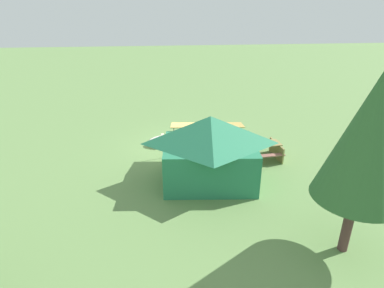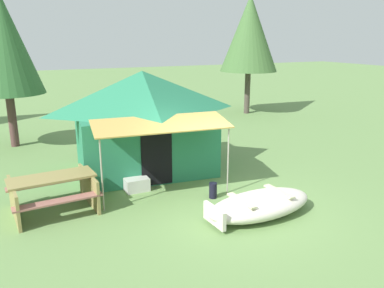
% 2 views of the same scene
% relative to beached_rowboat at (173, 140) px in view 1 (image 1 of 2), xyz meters
% --- Properties ---
extents(ground_plane, '(80.00, 80.00, 0.00)m').
position_rel_beached_rowboat_xyz_m(ground_plane, '(-0.33, 0.61, -0.25)').
color(ground_plane, '#65894B').
extents(beached_rowboat, '(2.46, 1.24, 0.47)m').
position_rel_beached_rowboat_xyz_m(beached_rowboat, '(0.00, 0.00, 0.00)').
color(beached_rowboat, beige).
rests_on(beached_rowboat, ground_plane).
extents(canvas_cabin_tent, '(3.89, 4.04, 2.68)m').
position_rel_beached_rowboat_xyz_m(canvas_cabin_tent, '(-1.19, 3.73, 1.14)').
color(canvas_cabin_tent, '#267752').
rests_on(canvas_cabin_tent, ground_plane).
extents(picnic_table, '(1.82, 1.55, 0.76)m').
position_rel_beached_rowboat_xyz_m(picnic_table, '(-3.75, 2.03, 0.22)').
color(picnic_table, olive).
rests_on(picnic_table, ground_plane).
extents(cooler_box, '(0.56, 0.36, 0.31)m').
position_rel_beached_rowboat_xyz_m(cooler_box, '(-1.86, 2.35, -0.09)').
color(cooler_box, silver).
rests_on(cooler_box, ground_plane).
extents(fuel_can, '(0.21, 0.21, 0.36)m').
position_rel_beached_rowboat_xyz_m(fuel_can, '(-0.42, 1.21, -0.07)').
color(fuel_can, black).
rests_on(fuel_can, ground_plane).
extents(pine_tree_back_left, '(2.29, 2.29, 5.04)m').
position_rel_beached_rowboat_xyz_m(pine_tree_back_left, '(-4.37, 7.88, 3.13)').
color(pine_tree_back_left, '#533533').
rests_on(pine_tree_back_left, ground_plane).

